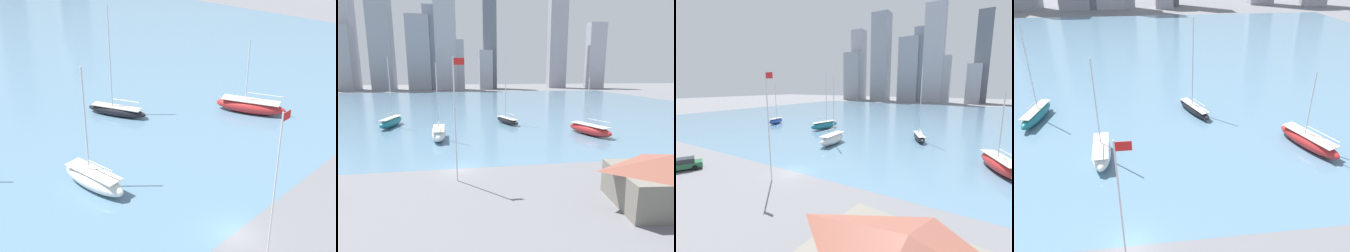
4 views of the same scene
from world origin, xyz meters
The scene contains 5 objects.
ground_plane centered at (0.00, 0.00, 0.00)m, with size 500.00×500.00×0.00m, color slate.
flag_pole centered at (-0.18, -3.77, 7.31)m, with size 1.24×0.14×13.61m.
sailboat_red centered at (24.75, 15.10, 1.08)m, with size 6.23×10.53×11.08m.
sailboat_black centered at (10.53, 28.71, 0.90)m, with size 5.20×9.21×16.03m.
sailboat_white centered at (-4.08, 15.64, 1.17)m, with size 3.04×8.78×13.69m.
Camera 1 is at (-29.95, -19.72, 27.75)m, focal length 50.00 mm.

